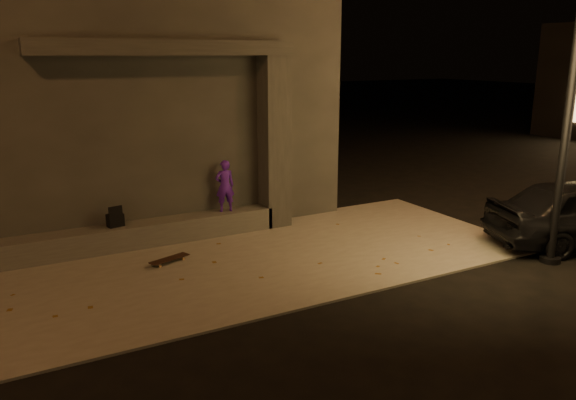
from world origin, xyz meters
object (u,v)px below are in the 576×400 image
skateboarder (225,186)px  skateboard (169,259)px  column (274,143)px  backpack (115,219)px

skateboarder → skateboard: size_ratio=1.39×
column → skateboarder: (-1.15, 0.00, -0.81)m
column → skateboarder: bearing=180.0°
backpack → skateboard: size_ratio=0.53×
column → skateboard: 3.46m
skateboard → backpack: bearing=100.0°
column → skateboard: size_ratio=4.63×
skateboarder → skateboard: bearing=44.9°
column → skateboarder: 1.41m
backpack → column: bearing=-10.6°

